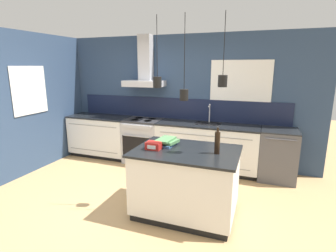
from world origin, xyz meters
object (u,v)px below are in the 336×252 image
(oven_range, at_px, (144,140))
(red_supply_box, at_px, (154,146))
(bottle_on_island, at_px, (217,142))
(dishwasher, at_px, (278,155))
(book_stack, at_px, (167,142))

(oven_range, height_order, red_supply_box, red_supply_box)
(bottle_on_island, height_order, red_supply_box, bottle_on_island)
(dishwasher, bearing_deg, oven_range, -179.91)
(oven_range, bearing_deg, red_supply_box, -60.60)
(oven_range, xyz_separation_m, bottle_on_island, (1.81, -1.65, 0.60))
(red_supply_box, bearing_deg, book_stack, 66.31)
(dishwasher, relative_size, red_supply_box, 4.64)
(bottle_on_island, xyz_separation_m, red_supply_box, (-0.82, -0.10, -0.10))
(dishwasher, relative_size, bottle_on_island, 2.62)
(bottle_on_island, bearing_deg, book_stack, 170.17)
(dishwasher, height_order, red_supply_box, red_supply_box)
(book_stack, bearing_deg, dishwasher, 44.84)
(oven_range, relative_size, dishwasher, 1.00)
(bottle_on_island, xyz_separation_m, book_stack, (-0.72, 0.12, -0.10))
(oven_range, distance_m, red_supply_box, 2.07)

